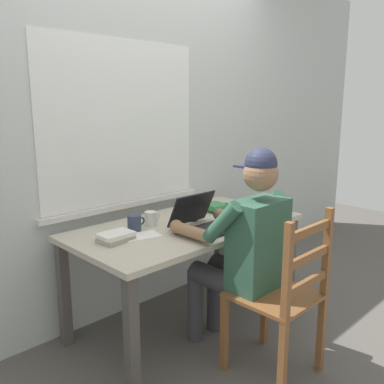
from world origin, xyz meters
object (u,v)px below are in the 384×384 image
coffee_mug_white (151,219)px  book_stack_side (116,237)px  desk (187,236)px  computer_mouse (242,220)px  laptop (203,222)px  coffee_mug_dark (135,223)px  coffee_mug_spare (192,214)px  landscape_photo_print (244,217)px  seated_person (243,244)px  wooden_chair (283,296)px  book_stack_main (216,207)px

coffee_mug_white → book_stack_side: bearing=-162.5°
desk → coffee_mug_white: size_ratio=13.27×
computer_mouse → coffee_mug_white: 0.59m
laptop → coffee_mug_dark: 0.42m
coffee_mug_spare → landscape_photo_print: bearing=-30.8°
laptop → coffee_mug_spare: 0.22m
seated_person → book_stack_side: seated_person is taller
wooden_chair → coffee_mug_spare: 0.84m
desk → landscape_photo_print: bearing=-20.7°
coffee_mug_white → coffee_mug_dark: (-0.15, -0.03, 0.01)m
desk → book_stack_main: 0.40m
wooden_chair → coffee_mug_white: wooden_chair is taller
coffee_mug_spare → laptop: bearing=-116.7°
computer_mouse → coffee_mug_dark: (-0.61, 0.34, 0.03)m
book_stack_main → book_stack_side: size_ratio=0.86×
coffee_mug_spare → desk: bearing=-156.4°
laptop → book_stack_side: (-0.51, 0.19, -0.03)m
laptop → wooden_chair: bearing=-89.3°
computer_mouse → book_stack_main: 0.34m
seated_person → landscape_photo_print: 0.52m
wooden_chair → book_stack_main: wooden_chair is taller
coffee_mug_dark → coffee_mug_spare: coffee_mug_dark is taller
coffee_mug_dark → book_stack_main: 0.71m
coffee_mug_dark → book_stack_side: coffee_mug_dark is taller
coffee_mug_dark → book_stack_main: bearing=-1.2°
computer_mouse → book_stack_main: (0.10, 0.32, 0.01)m
coffee_mug_spare → coffee_mug_dark: bearing=170.8°
computer_mouse → landscape_photo_print: computer_mouse is taller
desk → coffee_mug_spare: 0.16m
wooden_chair → book_stack_side: bearing=123.8°
desk → coffee_mug_white: bearing=144.1°
wooden_chair → coffee_mug_spare: (0.09, 0.79, 0.29)m
seated_person → book_stack_main: bearing=55.8°
desk → seated_person: 0.47m
desk → computer_mouse: (0.27, -0.23, 0.10)m
desk → coffee_mug_spare: size_ratio=12.62×
coffee_mug_white → book_stack_main: 0.57m
coffee_mug_white → coffee_mug_spare: bearing=-20.0°
desk → coffee_mug_spare: bearing=23.6°
coffee_mug_white → desk: bearing=-35.9°
book_stack_main → landscape_photo_print: 0.24m
computer_mouse → wooden_chair: bearing=-118.4°
laptop → computer_mouse: laptop is taller
computer_mouse → coffee_mug_white: size_ratio=0.88×
landscape_photo_print → coffee_mug_dark: bearing=140.0°
wooden_chair → book_stack_main: bearing=65.6°
computer_mouse → coffee_mug_white: coffee_mug_white is taller
desk → wooden_chair: wooden_chair is taller
seated_person → coffee_mug_dark: bearing=120.1°
wooden_chair → coffee_mug_spare: wooden_chair is taller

